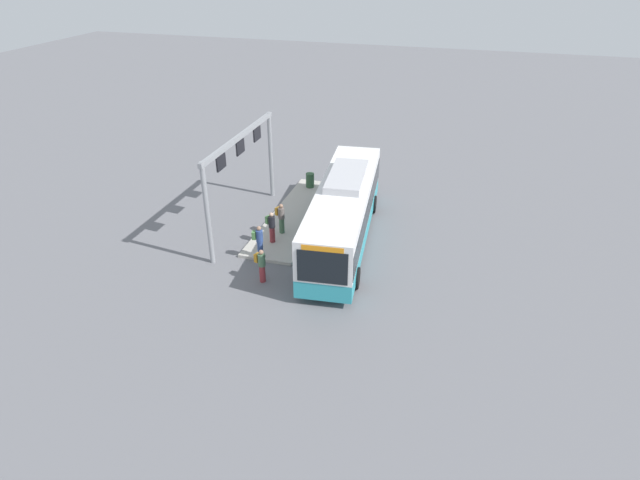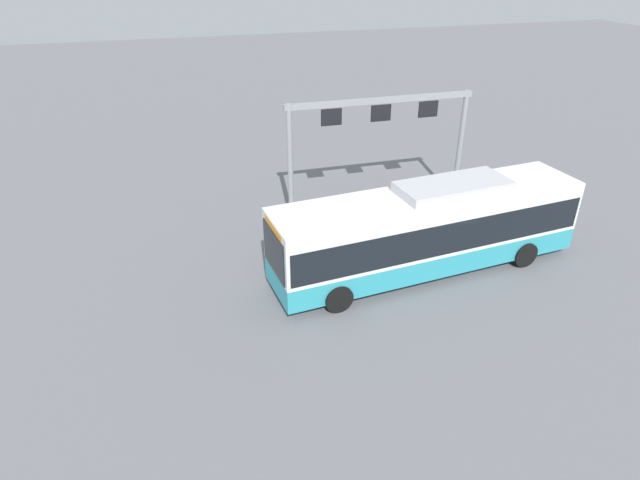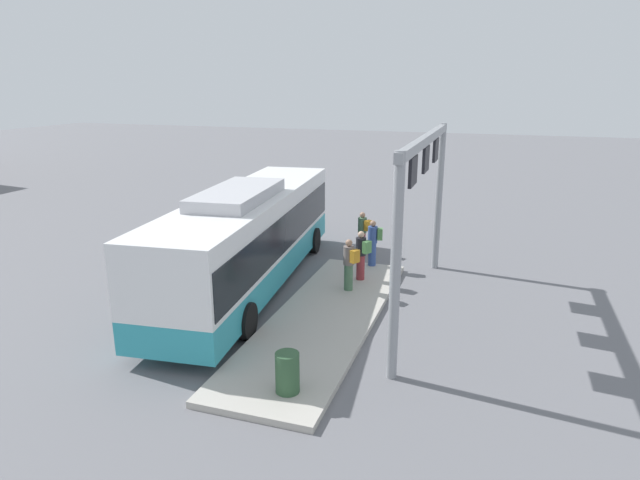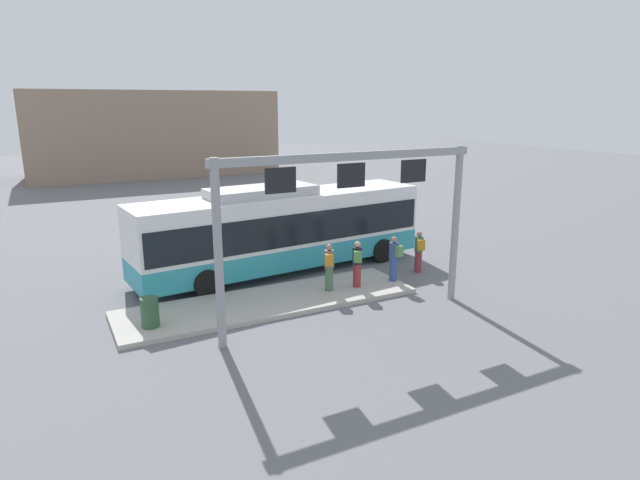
{
  "view_description": "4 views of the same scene",
  "coord_description": "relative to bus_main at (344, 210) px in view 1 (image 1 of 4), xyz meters",
  "views": [
    {
      "loc": [
        23.23,
        5.63,
        13.62
      ],
      "look_at": [
        2.78,
        -0.43,
        1.5
      ],
      "focal_mm": 29.47,
      "sensor_mm": 36.0,
      "label": 1
    },
    {
      "loc": [
        8.67,
        15.64,
        10.98
      ],
      "look_at": [
        4.11,
        -0.03,
        1.89
      ],
      "focal_mm": 30.24,
      "sensor_mm": 36.0,
      "label": 2
    },
    {
      "loc": [
        -15.39,
        -7.54,
        6.54
      ],
      "look_at": [
        1.88,
        -1.8,
        1.24
      ],
      "focal_mm": 30.51,
      "sensor_mm": 36.0,
      "label": 3
    },
    {
      "loc": [
        -8.25,
        -19.0,
        6.56
      ],
      "look_at": [
        1.5,
        -0.31,
        1.16
      ],
      "focal_mm": 30.33,
      "sensor_mm": 36.0,
      "label": 4
    }
  ],
  "objects": [
    {
      "name": "ground_plane",
      "position": [
        0.01,
        0.0,
        -1.81
      ],
      "size": [
        120.0,
        120.0,
        0.0
      ],
      "primitive_type": "plane",
      "color": "slate"
    },
    {
      "name": "person_waiting_mid",
      "position": [
        0.3,
        -3.3,
        -0.76
      ],
      "size": [
        0.52,
        0.6,
        1.67
      ],
      "rotation": [
        0.0,
        0.0,
        1.09
      ],
      "color": "#476B4C",
      "rests_on": "platform_curb"
    },
    {
      "name": "bus_main",
      "position": [
        0.0,
        0.0,
        0.0
      ],
      "size": [
        11.98,
        3.67,
        3.46
      ],
      "rotation": [
        0.0,
        0.0,
        0.1
      ],
      "color": "teal",
      "rests_on": "ground"
    },
    {
      "name": "platform_sign_gantry",
      "position": [
        -0.22,
        -5.58,
        1.9
      ],
      "size": [
        8.51,
        0.24,
        5.2
      ],
      "color": "gray",
      "rests_on": "ground"
    },
    {
      "name": "person_waiting_near",
      "position": [
        4.69,
        -2.64,
        -0.92
      ],
      "size": [
        0.47,
        0.6,
        1.67
      ],
      "rotation": [
        0.0,
        0.0,
        1.22
      ],
      "color": "maroon",
      "rests_on": "ground"
    },
    {
      "name": "person_waiting_far",
      "position": [
        1.36,
        -3.42,
        -0.76
      ],
      "size": [
        0.51,
        0.6,
        1.67
      ],
      "rotation": [
        0.0,
        0.0,
        1.1
      ],
      "color": "maroon",
      "rests_on": "platform_curb"
    },
    {
      "name": "platform_curb",
      "position": [
        -1.88,
        -3.17,
        -1.73
      ],
      "size": [
        10.0,
        2.8,
        0.16
      ],
      "primitive_type": "cube",
      "color": "#B2ADA3",
      "rests_on": "ground"
    },
    {
      "name": "trash_bin",
      "position": [
        -5.84,
        -3.63,
        -1.2
      ],
      "size": [
        0.52,
        0.52,
        0.9
      ],
      "primitive_type": "cylinder",
      "color": "#2D5133",
      "rests_on": "platform_curb"
    },
    {
      "name": "person_boarding",
      "position": [
        2.92,
        -3.47,
        -0.76
      ],
      "size": [
        0.41,
        0.57,
        1.67
      ],
      "rotation": [
        0.0,
        0.0,
        1.77
      ],
      "color": "#334C8C",
      "rests_on": "platform_curb"
    }
  ]
}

